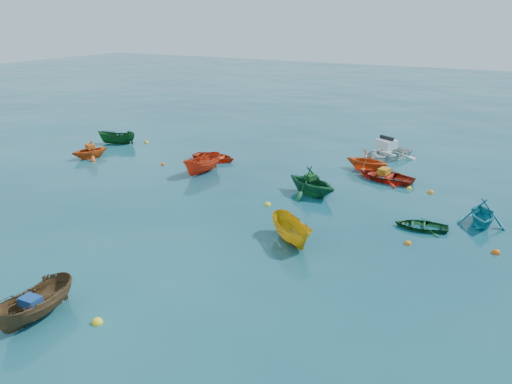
% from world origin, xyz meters
% --- Properties ---
extents(ground, '(160.00, 160.00, 0.00)m').
position_xyz_m(ground, '(0.00, 0.00, 0.00)').
color(ground, '#093444').
rests_on(ground, ground).
extents(sampan_brown_mid, '(1.33, 3.20, 1.22)m').
position_xyz_m(sampan_brown_mid, '(-1.01, -8.39, 0.00)').
color(sampan_brown_mid, brown).
rests_on(sampan_brown_mid, ground).
extents(dinghy_orange_w, '(2.95, 3.16, 1.34)m').
position_xyz_m(dinghy_orange_w, '(-13.99, 6.60, 0.00)').
color(dinghy_orange_w, '#D95114').
rests_on(dinghy_orange_w, ground).
extents(sampan_yellow_mid, '(3.13, 2.99, 1.22)m').
position_xyz_m(sampan_yellow_mid, '(3.96, 1.01, 0.00)').
color(sampan_yellow_mid, gold).
rests_on(sampan_yellow_mid, ground).
extents(dinghy_green_e, '(2.67, 2.11, 0.50)m').
position_xyz_m(dinghy_green_e, '(8.70, 5.24, 0.00)').
color(dinghy_green_e, '#104722').
rests_on(dinghy_green_e, ground).
extents(dinghy_cyan_se, '(2.62, 2.92, 1.36)m').
position_xyz_m(dinghy_cyan_se, '(11.14, 7.06, 0.00)').
color(dinghy_cyan_se, teal).
rests_on(dinghy_cyan_se, ground).
extents(dinghy_red_nw, '(3.18, 2.32, 0.64)m').
position_xyz_m(dinghy_red_nw, '(-6.11, 10.25, 0.00)').
color(dinghy_red_nw, red).
rests_on(dinghy_red_nw, ground).
extents(sampan_orange_n, '(1.56, 3.37, 1.26)m').
position_xyz_m(sampan_orange_n, '(-5.18, 7.51, 0.00)').
color(sampan_orange_n, red).
rests_on(sampan_orange_n, ground).
extents(dinghy_green_n, '(3.99, 3.73, 1.70)m').
position_xyz_m(dinghy_green_n, '(2.39, 7.05, 0.00)').
color(dinghy_green_n, '#14562D').
rests_on(dinghy_green_n, ground).
extents(dinghy_red_ne, '(3.87, 3.10, 0.72)m').
position_xyz_m(dinghy_red_ne, '(5.34, 11.60, 0.00)').
color(dinghy_red_ne, '#A31E0D').
rests_on(dinghy_red_ne, ground).
extents(dinghy_orange_far, '(2.90, 2.55, 1.44)m').
position_xyz_m(dinghy_orange_far, '(3.75, 13.05, 0.00)').
color(dinghy_orange_far, '#DE4C14').
rests_on(dinghy_orange_far, ground).
extents(sampan_green_far, '(3.02, 2.20, 1.10)m').
position_xyz_m(sampan_green_far, '(-15.19, 10.50, 0.00)').
color(sampan_green_far, '#0F4318').
rests_on(sampan_green_far, ground).
extents(motorboat_white, '(4.61, 5.12, 1.47)m').
position_xyz_m(motorboat_white, '(4.09, 16.37, 0.00)').
color(motorboat_white, silver).
rests_on(motorboat_white, ground).
extents(tarp_blue_a, '(0.65, 0.51, 0.31)m').
position_xyz_m(tarp_blue_a, '(-1.00, -8.54, 0.76)').
color(tarp_blue_a, navy).
rests_on(tarp_blue_a, sampan_brown_mid).
extents(tarp_orange_a, '(0.76, 0.67, 0.31)m').
position_xyz_m(tarp_orange_a, '(-13.98, 6.64, 0.83)').
color(tarp_orange_a, '#D05215').
rests_on(tarp_orange_a, dinghy_orange_w).
extents(tarp_green_b, '(0.64, 0.73, 0.29)m').
position_xyz_m(tarp_green_b, '(2.29, 7.09, 1.00)').
color(tarp_green_b, '#104316').
rests_on(tarp_green_b, dinghy_green_n).
extents(tarp_orange_b, '(0.69, 0.83, 0.36)m').
position_xyz_m(tarp_orange_b, '(5.24, 11.62, 0.54)').
color(tarp_orange_b, '#C87614').
rests_on(tarp_orange_b, dinghy_red_ne).
extents(buoy_ye_a, '(0.38, 0.38, 0.38)m').
position_xyz_m(buoy_ye_a, '(0.91, -7.62, 0.00)').
color(buoy_ye_a, yellow).
rests_on(buoy_ye_a, ground).
extents(buoy_or_b, '(0.32, 0.32, 0.32)m').
position_xyz_m(buoy_or_b, '(8.55, 3.24, 0.00)').
color(buoy_or_b, orange).
rests_on(buoy_or_b, ground).
extents(buoy_ye_b, '(0.32, 0.32, 0.32)m').
position_xyz_m(buoy_ye_b, '(-14.95, 8.06, 0.00)').
color(buoy_ye_b, yellow).
rests_on(buoy_ye_b, ground).
extents(buoy_or_c, '(0.30, 0.30, 0.30)m').
position_xyz_m(buoy_or_c, '(-8.50, 7.69, 0.00)').
color(buoy_or_c, '#DE4D0C').
rests_on(buoy_or_c, ground).
extents(buoy_ye_c, '(0.36, 0.36, 0.36)m').
position_xyz_m(buoy_ye_c, '(0.99, 4.46, 0.00)').
color(buoy_ye_c, yellow).
rests_on(buoy_ye_c, ground).
extents(buoy_or_d, '(0.36, 0.36, 0.36)m').
position_xyz_m(buoy_or_d, '(12.03, 4.11, 0.00)').
color(buoy_or_d, '#D54E0B').
rests_on(buoy_or_d, ground).
extents(buoy_ye_d, '(0.38, 0.38, 0.38)m').
position_xyz_m(buoy_ye_d, '(-13.37, 11.78, 0.00)').
color(buoy_ye_d, gold).
rests_on(buoy_ye_d, ground).
extents(buoy_or_e, '(0.35, 0.35, 0.35)m').
position_xyz_m(buoy_or_e, '(8.21, 10.53, 0.00)').
color(buoy_or_e, orange).
rests_on(buoy_or_e, ground).
extents(buoy_ye_e, '(0.31, 0.31, 0.31)m').
position_xyz_m(buoy_ye_e, '(7.00, 10.63, 0.00)').
color(buoy_ye_e, yellow).
rests_on(buoy_ye_e, ground).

